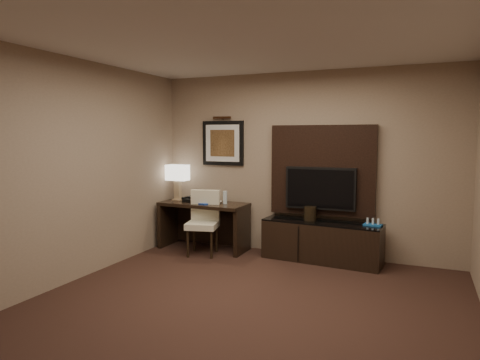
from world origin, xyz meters
The scene contains 18 objects.
floor centered at (0.00, 0.00, -0.01)m, with size 4.50×5.00×0.01m, color black.
ceiling centered at (0.00, 0.00, 2.70)m, with size 4.50×5.00×0.01m, color silver.
wall_back centered at (0.00, 2.50, 1.35)m, with size 4.50×0.01×2.70m, color gray.
wall_left centered at (-2.25, 0.00, 1.35)m, with size 0.01×5.00×2.70m, color gray.
desk centered at (-1.48, 2.15, 0.37)m, with size 1.37×0.59×0.73m, color black.
credenza centered at (0.36, 2.20, 0.28)m, with size 1.65×0.46×0.57m, color black.
tv_wall_panel centered at (0.30, 2.44, 1.27)m, with size 1.50×0.12×1.30m, color black.
tv centered at (0.30, 2.34, 1.02)m, with size 1.00×0.08×0.60m, color black.
artwork centered at (-1.30, 2.48, 1.65)m, with size 0.70×0.04×0.70m, color black.
picture_light centered at (-1.30, 2.44, 2.05)m, with size 0.04×0.04×0.30m, color #432615.
desk_chair centered at (-1.34, 1.84, 0.46)m, with size 0.44×0.51×0.92m, color #F0EAC8, non-canonical shape.
table_lamp centered at (-2.00, 2.24, 1.04)m, with size 0.38×0.21×0.61m, color tan, non-canonical shape.
desk_phone centered at (-1.71, 2.15, 0.78)m, with size 0.20×0.18×0.10m, color black, non-canonical shape.
blue_folder centered at (-1.42, 2.11, 0.74)m, with size 0.23×0.31×0.02m, color #1B41AF.
book centered at (-1.39, 2.15, 0.85)m, with size 0.18×0.02×0.24m, color beige.
water_bottle centered at (-1.13, 2.18, 0.83)m, with size 0.07×0.07×0.20m, color silver.
ice_bucket centered at (0.19, 2.22, 0.67)m, with size 0.18×0.18×0.20m, color black.
minibar_tray centered at (1.05, 2.21, 0.61)m, with size 0.23×0.14×0.08m, color #185AA2, non-canonical shape.
Camera 1 is at (1.62, -3.67, 1.76)m, focal length 32.00 mm.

